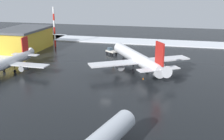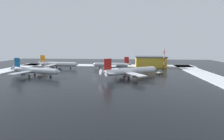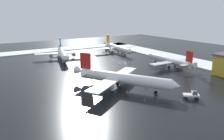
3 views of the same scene
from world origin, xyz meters
name	(u,v)px [view 3 (image 3 of 3)]	position (x,y,z in m)	size (l,w,h in m)	color
ground_plane	(102,73)	(0.00, 0.00, 0.00)	(240.00, 240.00, 0.00)	black
snow_bank_far	(182,59)	(0.00, -50.00, 0.19)	(152.00, 16.00, 0.38)	white
snow_bank_right	(53,50)	(67.00, 0.00, 0.19)	(14.00, 116.00, 0.38)	white
airplane_distant_tail	(121,78)	(-20.94, 4.40, 3.70)	(33.49, 28.73, 11.20)	white
airplane_far_rear	(117,48)	(35.46, -30.78, 3.32)	(33.90, 28.17, 10.06)	white
airplane_foreground_jet	(170,60)	(-7.64, -32.54, 3.00)	(30.52, 25.25, 9.08)	silver
airplane_parked_portside	(62,53)	(34.78, 4.91, 3.47)	(34.83, 29.24, 10.49)	silver
pushback_tug	(192,95)	(-39.61, -8.62, 1.28)	(4.56, 4.98, 2.50)	silver
ground_crew_near_tug	(146,84)	(-23.92, -3.95, 0.97)	(0.36, 0.36, 1.71)	black
ground_crew_mid_apron	(127,93)	(-27.81, 6.88, 0.97)	(0.36, 0.36, 1.71)	black
traffic_cone_near_nose	(144,100)	(-33.23, 4.37, 0.28)	(0.36, 0.36, 0.55)	orange
traffic_cone_mid_line	(101,83)	(-12.37, 7.43, 0.28)	(0.36, 0.36, 0.55)	orange
traffic_cone_wingtip_side	(137,86)	(-22.64, -1.43, 0.28)	(0.36, 0.36, 0.55)	orange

